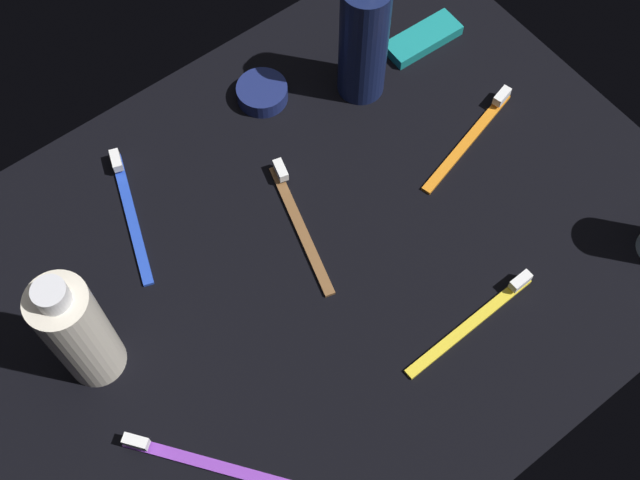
# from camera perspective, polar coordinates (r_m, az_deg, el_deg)

# --- Properties ---
(ground_plane) EXTENTS (0.84, 0.64, 0.01)m
(ground_plane) POSITION_cam_1_polar(r_m,az_deg,el_deg) (0.94, -0.00, -1.00)
(ground_plane) COLOR black
(lotion_bottle) EXTENTS (0.06, 0.06, 0.20)m
(lotion_bottle) POSITION_cam_1_polar(r_m,az_deg,el_deg) (1.00, 3.05, 13.69)
(lotion_bottle) COLOR #141E49
(lotion_bottle) RESTS_ON ground_plane
(bodywash_bottle) EXTENTS (0.06, 0.06, 0.18)m
(bodywash_bottle) POSITION_cam_1_polar(r_m,az_deg,el_deg) (0.84, -16.49, -6.12)
(bodywash_bottle) COLOR silver
(bodywash_bottle) RESTS_ON ground_plane
(toothbrush_brown) EXTENTS (0.06, 0.18, 0.02)m
(toothbrush_brown) POSITION_cam_1_polar(r_m,az_deg,el_deg) (0.95, -1.37, 1.58)
(toothbrush_brown) COLOR brown
(toothbrush_brown) RESTS_ON ground_plane
(toothbrush_orange) EXTENTS (0.18, 0.06, 0.02)m
(toothbrush_orange) POSITION_cam_1_polar(r_m,az_deg,el_deg) (1.03, 10.57, 7.27)
(toothbrush_orange) COLOR orange
(toothbrush_orange) RESTS_ON ground_plane
(toothbrush_purple) EXTENTS (0.12, 0.15, 0.02)m
(toothbrush_purple) POSITION_cam_1_polar(r_m,az_deg,el_deg) (0.86, -8.53, -14.90)
(toothbrush_purple) COLOR purple
(toothbrush_purple) RESTS_ON ground_plane
(toothbrush_yellow) EXTENTS (0.18, 0.02, 0.02)m
(toothbrush_yellow) POSITION_cam_1_polar(r_m,az_deg,el_deg) (0.91, 10.89, -5.34)
(toothbrush_yellow) COLOR yellow
(toothbrush_yellow) RESTS_ON ground_plane
(toothbrush_blue) EXTENTS (0.07, 0.17, 0.02)m
(toothbrush_blue) POSITION_cam_1_polar(r_m,az_deg,el_deg) (0.98, -13.13, 2.16)
(toothbrush_blue) COLOR blue
(toothbrush_blue) RESTS_ON ground_plane
(snack_bar_teal) EXTENTS (0.11, 0.04, 0.01)m
(snack_bar_teal) POSITION_cam_1_polar(r_m,az_deg,el_deg) (1.11, 7.16, 13.72)
(snack_bar_teal) COLOR teal
(snack_bar_teal) RESTS_ON ground_plane
(cream_tin_left) EXTENTS (0.06, 0.06, 0.02)m
(cream_tin_left) POSITION_cam_1_polar(r_m,az_deg,el_deg) (1.05, -4.04, 10.18)
(cream_tin_left) COLOR navy
(cream_tin_left) RESTS_ON ground_plane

